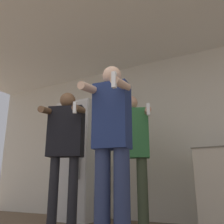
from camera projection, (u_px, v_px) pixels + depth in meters
The scene contains 6 objects.
wall_back at pixel (156, 136), 3.97m from camera, with size 7.00×0.06×2.55m.
ceiling_slab at pixel (116, 16), 3.14m from camera, with size 7.00×3.25×0.05m.
refrigerator at pixel (81, 159), 4.09m from camera, with size 0.64×0.70×1.84m.
person_woman_foreground at pixel (112, 143), 2.29m from camera, with size 0.43×0.49×1.67m.
person_man_side at pixel (65, 142), 3.18m from camera, with size 0.60×0.58×1.72m.
person_spectator_back at pixel (131, 147), 3.18m from camera, with size 0.63×0.65×1.68m.
Camera 1 is at (1.20, -1.04, 0.55)m, focal length 40.00 mm.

